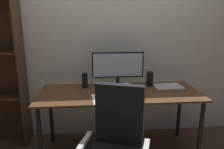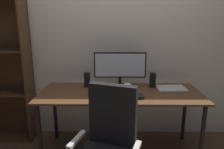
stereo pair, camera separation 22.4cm
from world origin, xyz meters
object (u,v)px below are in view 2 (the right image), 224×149
(monitor, at_px, (120,67))
(desk, at_px, (120,99))
(coffee_mug, at_px, (127,88))
(speaker_right, at_px, (153,80))
(keyboard, at_px, (117,97))
(speaker_left, at_px, (87,80))
(mouse, at_px, (140,96))
(laptop, at_px, (171,89))
(bookshelf, at_px, (3,72))

(monitor, bearing_deg, desk, -89.47)
(coffee_mug, distance_m, speaker_right, 0.36)
(monitor, xyz_separation_m, keyboard, (-0.03, -0.36, -0.23))
(desk, bearing_deg, speaker_left, 153.25)
(desk, distance_m, mouse, 0.28)
(coffee_mug, bearing_deg, monitor, 111.68)
(coffee_mug, bearing_deg, speaker_right, 31.97)
(monitor, height_order, coffee_mug, monitor)
(keyboard, height_order, coffee_mug, coffee_mug)
(desk, xyz_separation_m, mouse, (0.20, -0.17, 0.10))
(keyboard, xyz_separation_m, mouse, (0.24, -0.01, 0.01))
(mouse, distance_m, speaker_right, 0.41)
(mouse, xyz_separation_m, laptop, (0.38, 0.27, -0.01))
(speaker_right, bearing_deg, desk, -153.03)
(coffee_mug, distance_m, bookshelf, 1.57)
(coffee_mug, height_order, bookshelf, bookshelf)
(speaker_left, distance_m, bookshelf, 1.08)
(laptop, bearing_deg, monitor, 167.46)
(mouse, height_order, bookshelf, bookshelf)
(desk, xyz_separation_m, speaker_right, (0.38, 0.19, 0.16))
(desk, xyz_separation_m, laptop, (0.58, 0.10, 0.09))
(keyboard, distance_m, mouse, 0.24)
(speaker_left, distance_m, speaker_right, 0.77)
(coffee_mug, relative_size, bookshelf, 0.05)
(keyboard, bearing_deg, bookshelf, 160.34)
(monitor, xyz_separation_m, mouse, (0.20, -0.37, -0.22))
(keyboard, height_order, speaker_right, speaker_right)
(coffee_mug, xyz_separation_m, speaker_left, (-0.46, 0.19, 0.04))
(keyboard, height_order, laptop, laptop)
(coffee_mug, height_order, laptop, coffee_mug)
(monitor, relative_size, keyboard, 2.07)
(laptop, height_order, speaker_left, speaker_left)
(coffee_mug, bearing_deg, keyboard, -124.19)
(laptop, bearing_deg, speaker_right, 151.61)
(coffee_mug, relative_size, speaker_right, 0.56)
(mouse, height_order, speaker_left, speaker_left)
(laptop, relative_size, speaker_left, 1.88)
(speaker_right, height_order, bookshelf, bookshelf)
(speaker_left, bearing_deg, keyboard, -45.65)
(mouse, bearing_deg, bookshelf, 157.58)
(monitor, height_order, laptop, monitor)
(keyboard, bearing_deg, speaker_left, 134.42)
(coffee_mug, height_order, speaker_right, speaker_right)
(monitor, bearing_deg, mouse, -61.57)
(mouse, bearing_deg, speaker_right, 58.82)
(keyboard, relative_size, speaker_right, 1.71)
(desk, relative_size, coffee_mug, 18.32)
(desk, bearing_deg, bookshelf, 166.64)
(keyboard, height_order, bookshelf, bookshelf)
(mouse, relative_size, speaker_right, 0.56)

